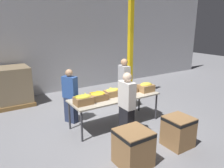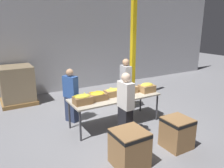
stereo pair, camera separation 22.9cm
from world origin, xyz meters
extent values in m
plane|color=gray|center=(0.00, 0.00, 0.00)|extent=(30.00, 30.00, 0.00)
cube|color=#A8A8AD|center=(0.00, 3.77, 2.00)|extent=(16.00, 0.08, 4.00)
cube|color=#B2A893|center=(0.00, 0.00, 0.78)|extent=(2.44, 0.87, 0.04)
cylinder|color=#38383D|center=(-1.16, -0.38, 0.38)|extent=(0.05, 0.05, 0.76)
cylinder|color=#38383D|center=(1.16, -0.38, 0.38)|extent=(0.05, 0.05, 0.76)
cylinder|color=#38383D|center=(-1.16, 0.38, 0.38)|extent=(0.05, 0.05, 0.76)
cylinder|color=#38383D|center=(1.16, 0.38, 0.38)|extent=(0.05, 0.05, 0.76)
cube|color=olive|center=(-0.97, -0.09, 0.89)|extent=(0.43, 0.31, 0.18)
ellipsoid|color=gold|center=(-0.97, -0.09, 0.99)|extent=(0.39, 0.27, 0.09)
ellipsoid|color=gold|center=(-0.87, -0.01, 1.02)|extent=(0.08, 0.15, 0.05)
ellipsoid|color=gold|center=(-1.10, -0.03, 1.01)|extent=(0.22, 0.12, 0.04)
ellipsoid|color=gold|center=(-0.94, -0.03, 1.01)|extent=(0.06, 0.21, 0.04)
ellipsoid|color=gold|center=(-1.02, -0.08, 1.02)|extent=(0.18, 0.10, 0.04)
cube|color=olive|center=(-0.53, -0.02, 0.88)|extent=(0.43, 0.31, 0.16)
ellipsoid|color=gold|center=(-0.53, -0.02, 0.97)|extent=(0.37, 0.29, 0.06)
ellipsoid|color=gold|center=(-0.42, -0.10, 0.99)|extent=(0.05, 0.18, 0.05)
ellipsoid|color=gold|center=(-0.45, 0.01, 1.01)|extent=(0.19, 0.19, 0.05)
ellipsoid|color=gold|center=(-0.56, -0.06, 0.98)|extent=(0.13, 0.16, 0.04)
ellipsoid|color=gold|center=(-0.61, 0.07, 1.00)|extent=(0.21, 0.08, 0.04)
cube|color=#A37A4C|center=(-0.04, 0.05, 0.88)|extent=(0.43, 0.28, 0.17)
ellipsoid|color=yellow|center=(-0.04, 0.05, 0.97)|extent=(0.39, 0.25, 0.07)
ellipsoid|color=yellow|center=(0.05, -0.03, 1.00)|extent=(0.09, 0.17, 0.04)
ellipsoid|color=yellow|center=(0.06, 0.08, 0.98)|extent=(0.17, 0.15, 0.04)
ellipsoid|color=yellow|center=(-0.04, 0.09, 1.00)|extent=(0.08, 0.21, 0.05)
cube|color=tan|center=(0.53, 0.08, 0.89)|extent=(0.40, 0.28, 0.18)
ellipsoid|color=gold|center=(0.53, 0.08, 0.99)|extent=(0.36, 0.23, 0.10)
ellipsoid|color=gold|center=(0.59, 0.11, 1.02)|extent=(0.19, 0.16, 0.05)
ellipsoid|color=gold|center=(0.40, 0.13, 1.03)|extent=(0.22, 0.09, 0.06)
cube|color=#A37A4C|center=(0.99, -0.10, 0.90)|extent=(0.42, 0.33, 0.20)
ellipsoid|color=yellow|center=(0.99, -0.10, 1.00)|extent=(0.37, 0.26, 0.11)
ellipsoid|color=yellow|center=(0.97, -0.09, 1.03)|extent=(0.13, 0.14, 0.03)
ellipsoid|color=yellow|center=(0.93, -0.04, 1.03)|extent=(0.17, 0.14, 0.05)
cube|color=#6B604C|center=(0.87, 0.81, 0.39)|extent=(0.26, 0.40, 0.78)
cube|color=#B2B2B7|center=(0.87, 0.81, 1.10)|extent=(0.28, 0.47, 0.64)
sphere|color=tan|center=(0.87, 0.81, 1.53)|extent=(0.22, 0.22, 0.22)
cube|color=#2D3856|center=(-0.96, 0.77, 0.36)|extent=(0.32, 0.39, 0.72)
cube|color=#2D5199|center=(-0.96, 0.77, 1.01)|extent=(0.36, 0.45, 0.59)
sphere|color=tan|center=(-0.96, 0.77, 1.41)|extent=(0.20, 0.20, 0.20)
cube|color=black|center=(-0.16, -0.75, 0.38)|extent=(0.20, 0.37, 0.76)
cube|color=silver|center=(-0.16, -0.75, 1.08)|extent=(0.22, 0.43, 0.63)
sphere|color=beige|center=(-0.16, -0.75, 1.50)|extent=(0.22, 0.22, 0.22)
cube|color=olive|center=(-0.69, -1.69, 0.36)|extent=(0.62, 0.62, 0.72)
cube|color=black|center=(-0.69, -1.69, 0.67)|extent=(0.62, 0.62, 0.07)
cube|color=olive|center=(0.58, -1.69, 0.34)|extent=(0.57, 0.57, 0.69)
cube|color=black|center=(0.58, -1.69, 0.63)|extent=(0.57, 0.57, 0.07)
cube|color=yellow|center=(1.64, 1.52, 2.00)|extent=(0.15, 0.15, 4.00)
cube|color=olive|center=(-2.05, 3.10, 0.07)|extent=(1.13, 1.13, 0.13)
cube|color=#897556|center=(-2.05, 3.10, 0.72)|extent=(1.04, 1.04, 1.17)
camera|label=1|loc=(-3.04, -4.62, 2.67)|focal=35.00mm
camera|label=2|loc=(-2.85, -4.74, 2.67)|focal=35.00mm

